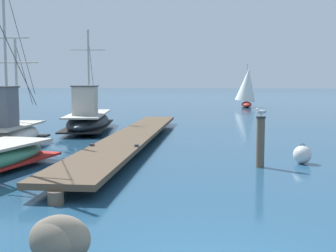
{
  "coord_description": "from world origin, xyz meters",
  "views": [
    {
      "loc": [
        0.37,
        -5.42,
        2.68
      ],
      "look_at": [
        -1.63,
        7.07,
        1.4
      ],
      "focal_mm": 45.9,
      "sensor_mm": 36.0,
      "label": 1
    }
  ],
  "objects_px": {
    "mooring_piling": "(260,141)",
    "distant_sailboat": "(247,88)",
    "fishing_boat_0": "(88,118)",
    "fishing_boat_1": "(5,130)",
    "shore_rock_near_left": "(57,240)",
    "mooring_buoy": "(302,155)",
    "perched_seagull": "(261,112)"
  },
  "relations": [
    {
      "from": "fishing_boat_1",
      "to": "mooring_piling",
      "type": "distance_m",
      "value": 10.38
    },
    {
      "from": "perched_seagull",
      "to": "shore_rock_near_left",
      "type": "distance_m",
      "value": 8.73
    },
    {
      "from": "mooring_piling",
      "to": "perched_seagull",
      "type": "relative_size",
      "value": 4.35
    },
    {
      "from": "fishing_boat_1",
      "to": "mooring_piling",
      "type": "xyz_separation_m",
      "value": [
        10.1,
        -2.37,
        0.11
      ]
    },
    {
      "from": "mooring_buoy",
      "to": "distant_sailboat",
      "type": "bearing_deg",
      "value": 91.88
    },
    {
      "from": "shore_rock_near_left",
      "to": "distant_sailboat",
      "type": "height_order",
      "value": "distant_sailboat"
    },
    {
      "from": "perched_seagull",
      "to": "fishing_boat_1",
      "type": "bearing_deg",
      "value": 166.81
    },
    {
      "from": "distant_sailboat",
      "to": "fishing_boat_0",
      "type": "bearing_deg",
      "value": -110.39
    },
    {
      "from": "mooring_piling",
      "to": "fishing_boat_0",
      "type": "bearing_deg",
      "value": 134.42
    },
    {
      "from": "mooring_piling",
      "to": "mooring_buoy",
      "type": "bearing_deg",
      "value": 30.81
    },
    {
      "from": "fishing_boat_1",
      "to": "mooring_piling",
      "type": "relative_size",
      "value": 4.55
    },
    {
      "from": "fishing_boat_1",
      "to": "perched_seagull",
      "type": "relative_size",
      "value": 19.83
    },
    {
      "from": "fishing_boat_0",
      "to": "shore_rock_near_left",
      "type": "xyz_separation_m",
      "value": [
        5.58,
        -17.06,
        -0.33
      ]
    },
    {
      "from": "mooring_piling",
      "to": "distant_sailboat",
      "type": "height_order",
      "value": "distant_sailboat"
    },
    {
      "from": "perched_seagull",
      "to": "distant_sailboat",
      "type": "relative_size",
      "value": 0.08
    },
    {
      "from": "perched_seagull",
      "to": "mooring_buoy",
      "type": "bearing_deg",
      "value": 30.96
    },
    {
      "from": "fishing_boat_0",
      "to": "distant_sailboat",
      "type": "distance_m",
      "value": 26.66
    },
    {
      "from": "fishing_boat_1",
      "to": "mooring_piling",
      "type": "height_order",
      "value": "fishing_boat_1"
    },
    {
      "from": "shore_rock_near_left",
      "to": "mooring_buoy",
      "type": "distance_m",
      "value": 9.99
    },
    {
      "from": "fishing_boat_1",
      "to": "mooring_buoy",
      "type": "bearing_deg",
      "value": -7.53
    },
    {
      "from": "fishing_boat_0",
      "to": "mooring_buoy",
      "type": "distance_m",
      "value": 13.27
    },
    {
      "from": "distant_sailboat",
      "to": "mooring_piling",
      "type": "bearing_deg",
      "value": -90.55
    },
    {
      "from": "fishing_boat_0",
      "to": "distant_sailboat",
      "type": "height_order",
      "value": "fishing_boat_0"
    },
    {
      "from": "fishing_boat_0",
      "to": "perched_seagull",
      "type": "distance_m",
      "value": 12.83
    },
    {
      "from": "shore_rock_near_left",
      "to": "mooring_piling",
      "type": "bearing_deg",
      "value": 67.0
    },
    {
      "from": "mooring_piling",
      "to": "perched_seagull",
      "type": "xyz_separation_m",
      "value": [
        0.01,
        -0.0,
        0.92
      ]
    },
    {
      "from": "mooring_piling",
      "to": "distant_sailboat",
      "type": "distance_m",
      "value": 34.11
    },
    {
      "from": "fishing_boat_0",
      "to": "perched_seagull",
      "type": "height_order",
      "value": "fishing_boat_0"
    },
    {
      "from": "fishing_boat_0",
      "to": "mooring_piling",
      "type": "xyz_separation_m",
      "value": [
        8.95,
        -9.13,
        0.16
      ]
    },
    {
      "from": "shore_rock_near_left",
      "to": "mooring_buoy",
      "type": "relative_size",
      "value": 1.58
    },
    {
      "from": "fishing_boat_1",
      "to": "perched_seagull",
      "type": "distance_m",
      "value": 10.43
    },
    {
      "from": "fishing_boat_1",
      "to": "mooring_buoy",
      "type": "xyz_separation_m",
      "value": [
        11.52,
        -1.52,
        -0.44
      ]
    }
  ]
}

